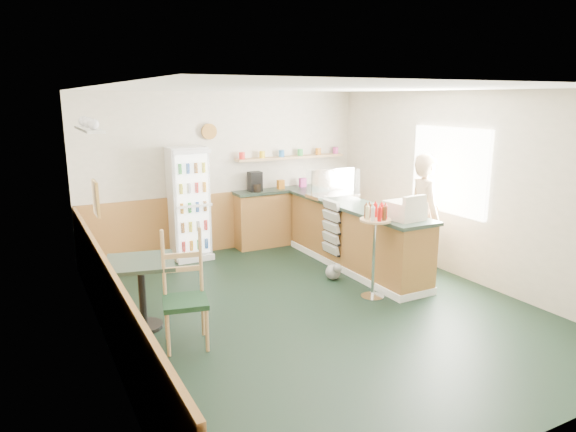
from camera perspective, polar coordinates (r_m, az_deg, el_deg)
ground at (r=6.63m, az=3.02°, el=-10.08°), size 6.00×6.00×0.00m
room_envelope at (r=6.71m, az=-1.71°, el=3.81°), size 5.04×6.02×2.72m
service_counter at (r=8.03m, az=7.40°, el=-2.52°), size 0.68×3.01×1.01m
back_counter at (r=9.35m, az=0.49°, el=0.35°), size 2.24×0.42×1.69m
drinks_fridge at (r=8.48m, az=-10.91°, el=1.35°), size 0.60×0.52×1.83m
display_case at (r=8.38m, az=5.02°, el=3.62°), size 0.80×0.42×0.45m
cash_register at (r=7.01m, az=12.81°, el=0.62°), size 0.44×0.46×0.24m
shopkeeper at (r=7.78m, az=14.91°, el=0.05°), size 0.59×0.70×1.82m
condiment_stand at (r=6.74m, az=9.62°, el=-2.17°), size 0.40×0.40×1.25m
newspaper_rack at (r=7.88m, az=4.82°, el=-1.29°), size 0.09×0.42×0.85m
cafe_table at (r=6.08m, az=-15.97°, el=-6.95°), size 0.88×0.88×0.81m
cafe_chair at (r=5.63m, az=-11.72°, el=-7.54°), size 0.55×0.55×1.24m
dog_doorstop at (r=7.54m, az=5.11°, el=-6.15°), size 0.22×0.29×0.27m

